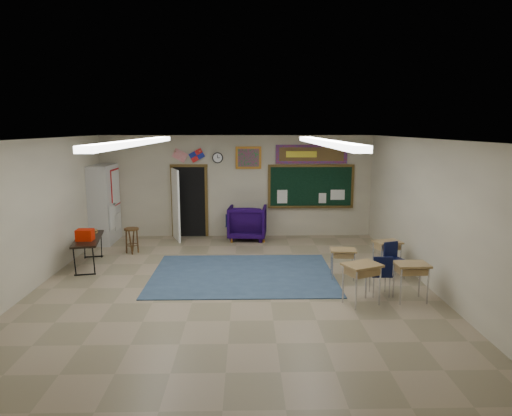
{
  "coord_description": "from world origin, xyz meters",
  "views": [
    {
      "loc": [
        0.28,
        -8.91,
        3.22
      ],
      "look_at": [
        0.51,
        1.5,
        1.38
      ],
      "focal_mm": 32.0,
      "sensor_mm": 36.0,
      "label": 1
    }
  ],
  "objects_px": {
    "wingback_armchair": "(248,222)",
    "folding_table": "(89,251)",
    "student_desk_front_right": "(387,254)",
    "wooden_stool": "(132,240)",
    "student_desk_front_left": "(343,262)"
  },
  "relations": [
    {
      "from": "student_desk_front_left",
      "to": "folding_table",
      "type": "distance_m",
      "value": 5.87
    },
    {
      "from": "wingback_armchair",
      "to": "student_desk_front_right",
      "type": "height_order",
      "value": "wingback_armchair"
    },
    {
      "from": "student_desk_front_left",
      "to": "wooden_stool",
      "type": "distance_m",
      "value": 5.47
    },
    {
      "from": "student_desk_front_right",
      "to": "folding_table",
      "type": "xyz_separation_m",
      "value": [
        -6.89,
        0.55,
        -0.02
      ]
    },
    {
      "from": "student_desk_front_left",
      "to": "folding_table",
      "type": "height_order",
      "value": "folding_table"
    },
    {
      "from": "student_desk_front_left",
      "to": "wooden_stool",
      "type": "xyz_separation_m",
      "value": [
        -5.04,
        2.13,
        -0.02
      ]
    },
    {
      "from": "student_desk_front_left",
      "to": "folding_table",
      "type": "bearing_deg",
      "value": 176.03
    },
    {
      "from": "wingback_armchair",
      "to": "folding_table",
      "type": "distance_m",
      "value": 4.55
    },
    {
      "from": "student_desk_front_left",
      "to": "student_desk_front_right",
      "type": "relative_size",
      "value": 0.93
    },
    {
      "from": "student_desk_front_right",
      "to": "student_desk_front_left",
      "type": "bearing_deg",
      "value": -171.86
    },
    {
      "from": "student_desk_front_left",
      "to": "wingback_armchair",
      "type": "bearing_deg",
      "value": 125.57
    },
    {
      "from": "student_desk_front_right",
      "to": "folding_table",
      "type": "bearing_deg",
      "value": 160.16
    },
    {
      "from": "wooden_stool",
      "to": "student_desk_front_right",
      "type": "bearing_deg",
      "value": -15.01
    },
    {
      "from": "student_desk_front_right",
      "to": "wooden_stool",
      "type": "distance_m",
      "value": 6.37
    },
    {
      "from": "student_desk_front_left",
      "to": "student_desk_front_right",
      "type": "height_order",
      "value": "student_desk_front_right"
    }
  ]
}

